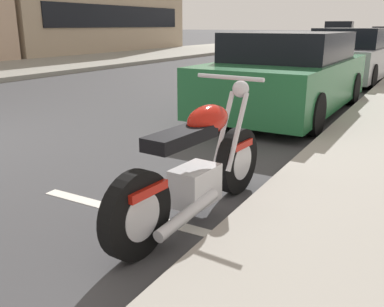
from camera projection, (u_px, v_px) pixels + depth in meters
sidewalk_far_curb at (107, 59)px, 18.47m from camera, size 120.00×5.00×0.14m
parking_stall_stripe at (145, 217)px, 3.43m from camera, size 0.12×2.20×0.01m
parked_motorcycle at (197, 169)px, 3.30m from camera, size 2.00×0.62×1.10m
parked_car_second_in_row at (288, 75)px, 7.34m from camera, size 4.33×1.95×1.39m
parked_car_at_intersection at (352, 56)px, 11.52m from camera, size 4.45×1.95×1.43m
parked_car_near_corner at (380, 49)px, 15.83m from camera, size 4.14×1.90×1.36m
crossing_truck at (349, 33)px, 34.54m from camera, size 2.35×5.65×1.80m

